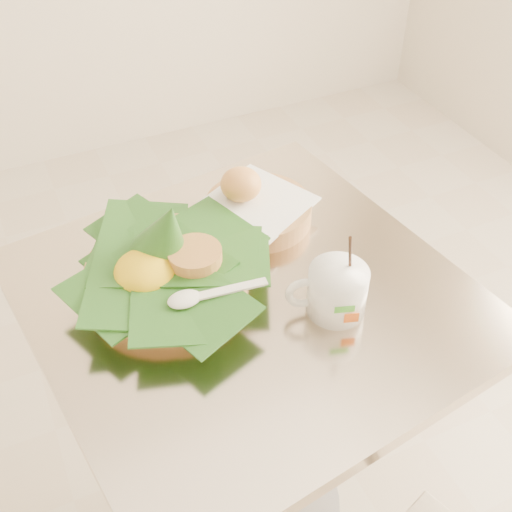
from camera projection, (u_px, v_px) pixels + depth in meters
name	position (u px, v px, depth m)	size (l,w,h in m)	color
cafe_table	(249.00, 373.00, 1.24)	(0.79, 0.79, 0.75)	gray
rice_basket	(166.00, 264.00, 1.08)	(0.34, 0.34, 0.17)	tan
bread_basket	(255.00, 206.00, 1.22)	(0.24, 0.24, 0.11)	tan
coffee_mug	(336.00, 290.00, 1.04)	(0.13, 0.10, 0.17)	white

